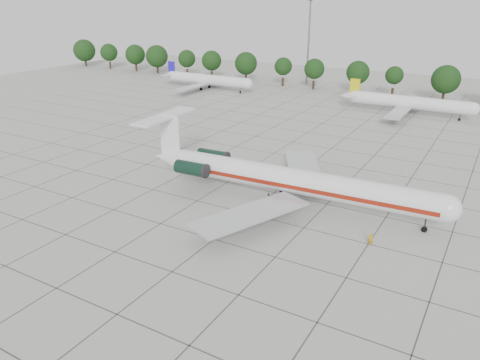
{
  "coord_description": "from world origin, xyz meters",
  "views": [
    {
      "loc": [
        26.92,
        -48.29,
        26.83
      ],
      "look_at": [
        -2.4,
        2.2,
        3.5
      ],
      "focal_mm": 35.0,
      "sensor_mm": 36.0,
      "label": 1
    }
  ],
  "objects": [
    {
      "name": "main_airliner",
      "position": [
        2.24,
        5.35,
        3.61
      ],
      "size": [
        43.63,
        34.24,
        10.22
      ],
      "rotation": [
        0.0,
        0.0,
        0.05
      ],
      "color": "silver",
      "rests_on": "ground"
    },
    {
      "name": "floodlight_mast",
      "position": [
        -30.0,
        92.0,
        14.28
      ],
      "size": [
        1.6,
        1.6,
        25.45
      ],
      "color": "slate",
      "rests_on": "ground"
    },
    {
      "name": "tree_line",
      "position": [
        -11.68,
        85.0,
        5.98
      ],
      "size": [
        249.86,
        8.44,
        10.22
      ],
      "color": "#332114",
      "rests_on": "ground"
    },
    {
      "name": "ground_crew",
      "position": [
        16.22,
        -0.16,
        0.79
      ],
      "size": [
        0.63,
        0.47,
        1.59
      ],
      "primitive_type": "imported",
      "rotation": [
        0.0,
        0.0,
        3.3
      ],
      "color": "#BA8A0A",
      "rests_on": "ground"
    },
    {
      "name": "ground",
      "position": [
        0.0,
        0.0,
        0.0
      ],
      "size": [
        260.0,
        260.0,
        0.0
      ],
      "primitive_type": "plane",
      "color": "#A3A49D",
      "rests_on": "ground"
    },
    {
      "name": "apron_joints",
      "position": [
        0.0,
        15.0,
        0.01
      ],
      "size": [
        170.0,
        170.0,
        0.02
      ],
      "primitive_type": "cube",
      "color": "#383838",
      "rests_on": "ground"
    },
    {
      "name": "bg_airliner_c",
      "position": [
        6.63,
        65.99,
        2.91
      ],
      "size": [
        28.24,
        27.2,
        7.4
      ],
      "color": "silver",
      "rests_on": "ground"
    },
    {
      "name": "bg_airliner_b",
      "position": [
        -52.13,
        68.4,
        2.91
      ],
      "size": [
        28.24,
        27.2,
        7.4
      ],
      "color": "silver",
      "rests_on": "ground"
    }
  ]
}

